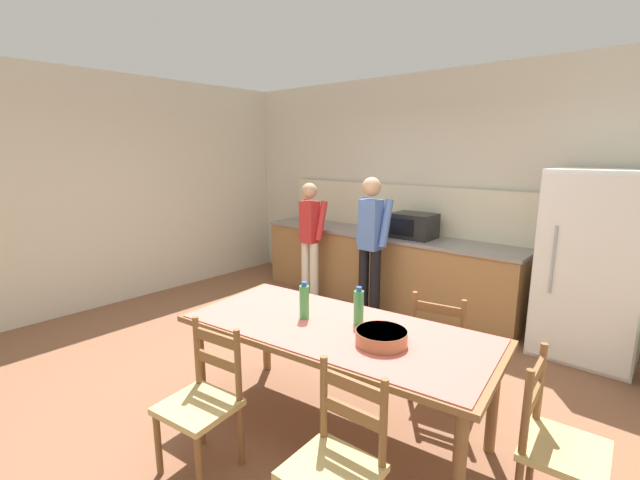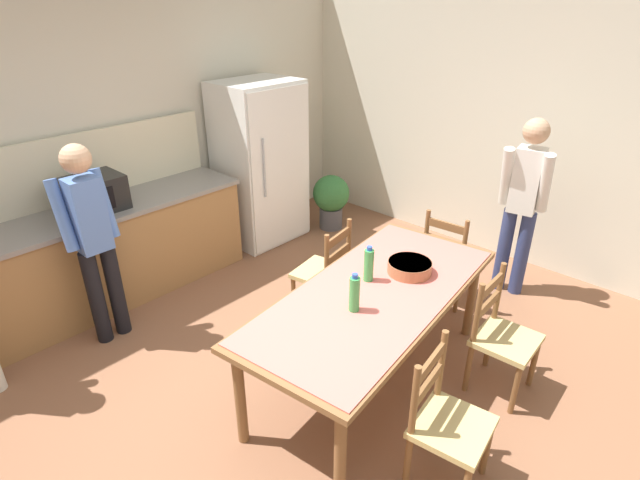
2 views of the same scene
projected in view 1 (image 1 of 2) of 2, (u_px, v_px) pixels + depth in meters
The scene contains 17 objects.
ground_plane at pixel (298, 384), 3.64m from camera, with size 8.32×8.32×0.00m, color brown.
wall_back at pixel (444, 192), 5.32m from camera, with size 6.52×0.12×2.90m, color beige.
wall_left at pixel (112, 191), 5.43m from camera, with size 0.12×5.20×2.90m, color beige.
kitchen_counter at pixel (382, 267), 5.59m from camera, with size 3.58×0.66×0.92m.
counter_splashback at pixel (396, 207), 5.66m from camera, with size 3.54×0.03×0.60m, color beige.
refrigerator at pixel (593, 266), 3.98m from camera, with size 0.87×0.73×1.79m.
microwave at pixel (414, 226), 5.16m from camera, with size 0.50×0.39×0.30m.
dining_table at pixel (336, 337), 2.92m from camera, with size 2.24×1.19×0.78m.
bottle_near_centre at pixel (304, 301), 3.03m from camera, with size 0.07×0.07×0.27m.
bottle_off_centre at pixel (359, 307), 2.92m from camera, with size 0.07×0.07×0.27m.
serving_bowl at pixel (381, 336), 2.64m from camera, with size 0.32×0.32×0.09m.
chair_side_near_left at pixel (203, 402), 2.62m from camera, with size 0.47×0.45×0.91m.
chair_side_far_right at pixel (440, 348), 3.33m from camera, with size 0.48×0.47×0.91m.
chair_head_end at pixel (557, 446), 2.23m from camera, with size 0.43×0.45×0.91m.
chair_side_near_right at pixel (336, 465), 2.09m from camera, with size 0.44×0.42×0.91m.
person_at_sink at pixel (310, 234), 5.63m from camera, with size 0.39×0.27×1.55m.
person_at_counter at pixel (371, 240), 4.98m from camera, with size 0.42×0.29×1.66m.
Camera 1 is at (2.31, -2.39, 1.95)m, focal length 24.00 mm.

